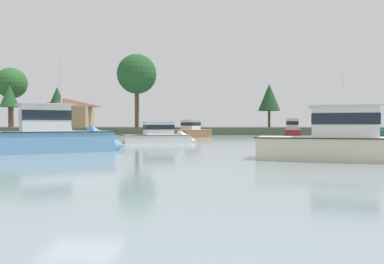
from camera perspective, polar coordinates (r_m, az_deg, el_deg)
The scene contains 17 objects.
ground_plane at distance 13.03m, azimuth -16.46°, elevation -6.71°, with size 432.39×432.39×0.00m, color gray.
far_shore_bank at distance 92.46m, azimuth 0.53°, elevation 0.36°, with size 194.58×46.24×1.34m, color #4C563D.
sailboat_orange at distance 55.23m, azimuth -19.07°, elevation -0.57°, with size 7.22×7.98×12.05m.
cruiser_wood at distance 54.05m, azimuth -0.30°, elevation -0.23°, with size 6.05×8.18×4.66m.
cruiser_maroon at distance 60.33m, azimuth 15.04°, elevation -0.07°, with size 3.71×8.74×5.14m.
dinghy_sand at distance 44.28m, azimuth -25.87°, elevation -1.16°, with size 2.91×3.22×0.56m.
cruiser_cream at distance 20.14m, azimuth 24.17°, elevation -2.25°, with size 9.75×4.76×5.18m.
cruiser_skyblue at distance 26.19m, azimuth -19.98°, elevation -1.39°, with size 10.35×8.13×5.54m.
cruiser_white at distance 37.56m, azimuth -4.25°, elevation -0.85°, with size 7.91×5.06×4.11m.
mooring_buoy_yellow at distance 43.63m, azimuth 24.00°, elevation -1.25°, with size 0.45×0.45×0.51m.
mooring_buoy_white at distance 62.15m, azimuth -1.70°, elevation -0.52°, with size 0.38×0.38×0.43m.
shore_tree_left at distance 83.86m, azimuth -26.11°, elevation 4.94°, with size 3.69×3.69×8.62m.
shore_tree_inland_b at distance 74.64m, azimuth -8.43°, elevation 8.70°, with size 7.74×7.74×14.34m.
shore_tree_center_right at distance 92.20m, azimuth -19.90°, elevation 4.67°, with size 4.78×4.78×9.31m.
shore_tree_right_mid at distance 81.66m, azimuth 11.71°, elevation 5.19°, with size 4.69×4.69×9.28m.
shore_tree_center at distance 99.18m, azimuth -25.87°, elevation 6.69°, with size 7.29×7.29×14.12m.
cottage_near_water at distance 91.65m, azimuth -18.83°, elevation 2.86°, with size 12.82×6.65×6.65m.
Camera 1 is at (4.36, -12.16, 1.74)m, focal length 34.92 mm.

